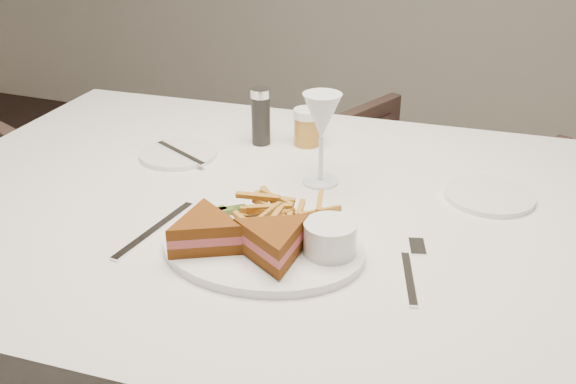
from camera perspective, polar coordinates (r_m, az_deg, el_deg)
The scene contains 3 objects.
table at distance 1.35m, azimuth 0.79°, elevation -15.38°, with size 1.45×0.97×0.75m, color silver.
chair_far at distance 2.03m, azimuth 11.19°, elevation -1.88°, with size 0.64×0.60×0.66m, color #47332B.
table_setting at distance 1.07m, azimuth -0.62°, elevation -0.89°, with size 0.78×0.62×0.18m.
Camera 1 is at (0.73, -0.55, 1.28)m, focal length 40.00 mm.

